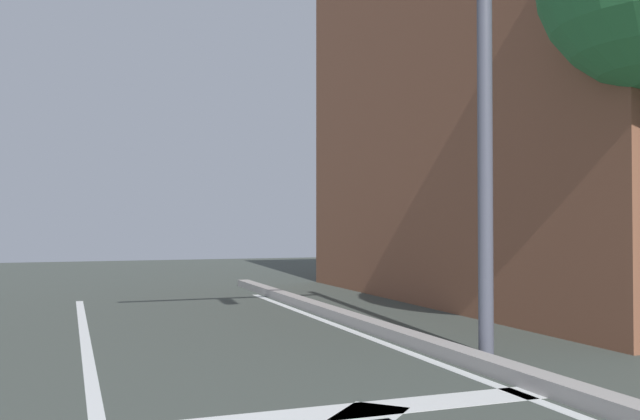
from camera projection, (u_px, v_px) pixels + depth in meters
stop_bar at (342, 412)px, 5.04m from camera, size 3.41×0.40×0.01m
lane_arrow_head at (370, 414)px, 4.98m from camera, size 0.71×0.71×0.01m
traffic_signal_mast at (418, 17)px, 7.02m from camera, size 3.88×0.34×5.31m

